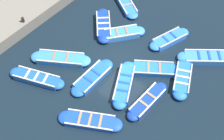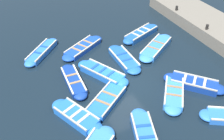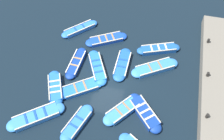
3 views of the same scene
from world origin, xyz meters
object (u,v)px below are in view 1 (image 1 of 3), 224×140
at_px(boat_drifting, 61,59).
at_px(boat_near_quay, 209,58).
at_px(boat_broadside, 182,79).
at_px(boat_tucked, 169,39).
at_px(boat_bow_out, 124,84).
at_px(boat_centre, 103,25).
at_px(boat_stern_in, 92,77).
at_px(boat_inner_gap, 125,3).
at_px(boat_mid_row, 122,34).
at_px(bollard_mid_north, 23,20).
at_px(boat_end_of_row, 147,101).
at_px(boat_outer_left, 154,69).
at_px(boat_outer_right, 37,78).
at_px(boat_alongside, 90,121).

height_order(boat_drifting, boat_near_quay, boat_near_quay).
distance_m(boat_broadside, boat_tucked, 3.37).
relative_size(boat_near_quay, boat_bow_out, 1.06).
xyz_separation_m(boat_centre, boat_tucked, (4.32, 1.82, -0.02)).
relative_size(boat_stern_in, boat_drifting, 0.91).
bearing_deg(boat_inner_gap, boat_broadside, -25.82).
bearing_deg(boat_mid_row, bollard_mid_north, -144.94).
bearing_deg(boat_end_of_row, boat_outer_left, 115.49).
bearing_deg(boat_stern_in, boat_bow_out, 23.15).
relative_size(boat_outer_right, bollard_mid_north, 10.50).
distance_m(boat_mid_row, boat_outer_right, 6.52).
xyz_separation_m(boat_stern_in, boat_outer_left, (2.56, 2.93, -0.01)).
height_order(boat_broadside, boat_bow_out, boat_broadside).
distance_m(boat_broadside, boat_end_of_row, 2.75).
bearing_deg(boat_drifting, boat_inner_gap, 90.98).
bearing_deg(boat_stern_in, bollard_mid_north, 178.20).
relative_size(boat_stern_in, boat_mid_row, 1.11).
bearing_deg(boat_end_of_row, boat_broadside, 74.02).
distance_m(boat_centre, boat_alongside, 7.57).
bearing_deg(boat_alongside, boat_outer_left, 82.78).
height_order(boat_outer_right, boat_drifting, boat_outer_right).
distance_m(boat_inner_gap, boat_drifting, 6.98).
distance_m(boat_outer_right, boat_end_of_row, 6.87).
xyz_separation_m(boat_tucked, boat_alongside, (-0.04, -8.06, -0.03)).
relative_size(boat_end_of_row, bollard_mid_north, 9.61).
xyz_separation_m(boat_drifting, bollard_mid_north, (-3.83, 0.40, 0.86)).
height_order(boat_centre, boat_mid_row, boat_centre).
xyz_separation_m(boat_drifting, boat_bow_out, (4.41, 0.99, 0.01)).
relative_size(boat_outer_left, boat_near_quay, 0.91).
height_order(boat_inner_gap, boat_alongside, boat_inner_gap).
xyz_separation_m(boat_drifting, boat_broadside, (6.93, 3.57, 0.01)).
xyz_separation_m(boat_stern_in, boat_centre, (-2.39, 3.89, 0.04)).
distance_m(boat_outer_left, boat_bow_out, 2.26).
distance_m(boat_broadside, boat_bow_out, 3.61).
relative_size(boat_centre, boat_broadside, 0.96).
relative_size(boat_centre, boat_alongside, 0.87).
height_order(boat_tucked, boat_bow_out, boat_bow_out).
height_order(boat_mid_row, boat_tucked, boat_mid_row).
relative_size(boat_stern_in, boat_bow_out, 0.96).
xyz_separation_m(boat_outer_left, bollard_mid_north, (-8.94, -2.73, 0.90)).
bearing_deg(boat_inner_gap, boat_centre, -84.32).
bearing_deg(boat_broadside, boat_mid_row, 172.50).
height_order(boat_centre, boat_outer_right, boat_centre).
bearing_deg(boat_centre, boat_outer_right, -91.94).
xyz_separation_m(boat_outer_left, boat_alongside, (-0.67, -5.29, 0.01)).
bearing_deg(boat_end_of_row, boat_drifting, -171.46).
bearing_deg(boat_near_quay, boat_mid_row, -162.10).
height_order(boat_inner_gap, boat_outer_left, boat_inner_gap).
distance_m(boat_inner_gap, bollard_mid_north, 7.61).
relative_size(boat_tucked, bollard_mid_north, 9.36).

